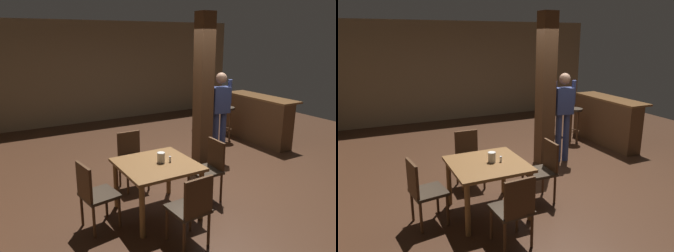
# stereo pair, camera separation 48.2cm
# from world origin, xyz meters

# --- Properties ---
(ground_plane) EXTENTS (10.80, 10.80, 0.00)m
(ground_plane) POSITION_xyz_m (0.00, 0.00, 0.00)
(ground_plane) COLOR #382114
(wall_back) EXTENTS (8.00, 0.10, 2.80)m
(wall_back) POSITION_xyz_m (0.00, 4.50, 1.40)
(wall_back) COLOR #756047
(wall_back) RESTS_ON ground_plane
(pillar) EXTENTS (0.28, 0.28, 2.80)m
(pillar) POSITION_xyz_m (0.20, 0.31, 1.40)
(pillar) COLOR #4C301C
(pillar) RESTS_ON ground_plane
(dining_table) EXTENTS (1.00, 1.00, 0.73)m
(dining_table) POSITION_xyz_m (-1.44, -0.93, 0.62)
(dining_table) COLOR brown
(dining_table) RESTS_ON ground_plane
(chair_north) EXTENTS (0.43, 0.43, 0.89)m
(chair_north) POSITION_xyz_m (-1.41, -0.00, 0.51)
(chair_north) COLOR #2D2319
(chair_north) RESTS_ON ground_plane
(chair_west) EXTENTS (0.48, 0.48, 0.89)m
(chair_west) POSITION_xyz_m (-2.31, -0.90, 0.51)
(chair_west) COLOR #2D2319
(chair_west) RESTS_ON ground_plane
(chair_east) EXTENTS (0.43, 0.43, 0.89)m
(chair_east) POSITION_xyz_m (-0.56, -0.94, 0.51)
(chair_east) COLOR #2D2319
(chair_east) RESTS_ON ground_plane
(chair_south) EXTENTS (0.44, 0.44, 0.89)m
(chair_south) POSITION_xyz_m (-1.46, -1.80, 0.51)
(chair_south) COLOR #2D2319
(chair_south) RESTS_ON ground_plane
(napkin_cup) EXTENTS (0.11, 0.11, 0.14)m
(napkin_cup) POSITION_xyz_m (-1.37, -0.93, 0.80)
(napkin_cup) COLOR beige
(napkin_cup) RESTS_ON dining_table
(salt_shaker) EXTENTS (0.03, 0.03, 0.08)m
(salt_shaker) POSITION_xyz_m (-1.26, -0.98, 0.77)
(salt_shaker) COLOR silver
(salt_shaker) RESTS_ON dining_table
(standing_person) EXTENTS (0.47, 0.25, 1.72)m
(standing_person) POSITION_xyz_m (0.59, 0.29, 1.00)
(standing_person) COLOR navy
(standing_person) RESTS_ON ground_plane
(bar_counter) EXTENTS (0.56, 1.85, 1.04)m
(bar_counter) POSITION_xyz_m (2.11, 0.82, 0.53)
(bar_counter) COLOR brown
(bar_counter) RESTS_ON ground_plane
(bar_stool_near) EXTENTS (0.34, 0.34, 0.80)m
(bar_stool_near) POSITION_xyz_m (1.52, 1.17, 0.59)
(bar_stool_near) COLOR #2D2319
(bar_stool_near) RESTS_ON ground_plane
(bar_stool_mid) EXTENTS (0.38, 0.38, 0.76)m
(bar_stool_mid) POSITION_xyz_m (1.52, 1.90, 0.58)
(bar_stool_mid) COLOR #2D2319
(bar_stool_mid) RESTS_ON ground_plane
(bar_stool_far) EXTENTS (0.32, 0.32, 0.73)m
(bar_stool_far) POSITION_xyz_m (1.58, 2.39, 0.54)
(bar_stool_far) COLOR #2D2319
(bar_stool_far) RESTS_ON ground_plane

